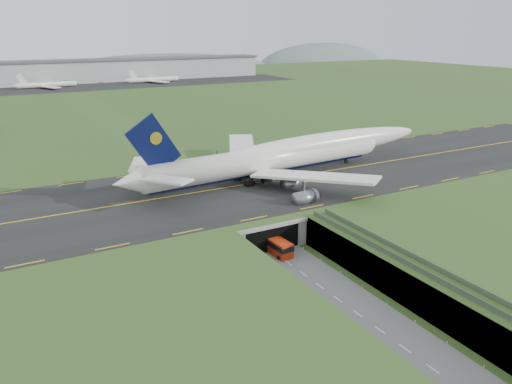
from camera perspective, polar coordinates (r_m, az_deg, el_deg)
ground at (r=93.56m, az=4.41°, el=-8.69°), size 900.00×900.00×0.00m
airfield_deck at (r=92.24m, az=4.46°, el=-7.03°), size 800.00×800.00×6.00m
trench_road at (r=88.09m, az=7.11°, el=-10.53°), size 12.00×75.00×0.20m
taxiway at (r=118.11m, az=-4.25°, el=0.34°), size 800.00×44.00×0.18m
tunnel_portal at (r=105.28m, az=-0.50°, el=-3.47°), size 17.00×22.30×6.00m
guideway at (r=84.73m, az=18.05°, el=-8.60°), size 3.00×53.00×7.05m
jumbo_jet at (r=128.61m, az=3.80°, el=4.28°), size 92.97×59.94×19.88m
shuttle_tram at (r=98.12m, az=2.42°, el=-6.22°), size 3.29×7.68×3.07m
cargo_terminal at (r=372.83m, az=-22.12°, el=12.59°), size 320.00×67.00×15.60m
distant_hills at (r=513.66m, az=-16.59°, el=12.34°), size 700.00×91.00×60.00m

